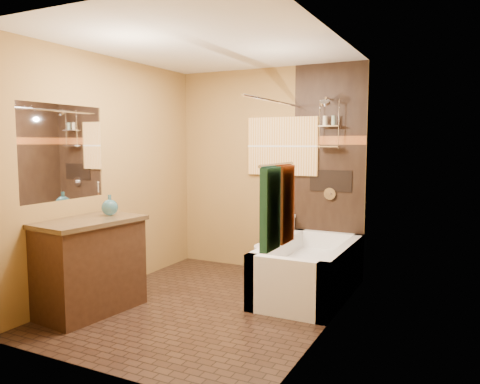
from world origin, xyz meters
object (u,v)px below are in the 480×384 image
Objects in this scene: vanity at (88,265)px; sunset_painting at (282,146)px; toilet at (274,246)px; bathtub at (310,274)px.

sunset_painting is at bearing 68.67° from vanity.
toilet is 0.68× the size of vanity.
toilet is at bearing -90.00° from sunset_painting.
toilet reaches higher than bathtub.
bathtub is 1.41× the size of vanity.
sunset_painting reaches higher than toilet.
sunset_painting is 1.63m from bathtub.
vanity reaches higher than toilet.
toilet is at bearing 141.70° from bathtub.
sunset_painting reaches higher than vanity.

